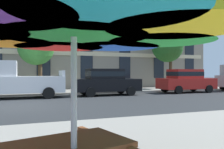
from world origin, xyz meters
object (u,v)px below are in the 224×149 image
(patio_umbrella, at_px, (74,13))
(street_tree_middle, at_px, (37,46))
(sedan_red, at_px, (186,80))
(pickup_white_midblock, at_px, (15,81))
(sedan_black, at_px, (106,81))
(street_tree_right, at_px, (168,45))

(patio_umbrella, bearing_deg, street_tree_middle, 88.81)
(sedan_red, bearing_deg, patio_umbrella, -131.15)
(pickup_white_midblock, height_order, sedan_black, pickup_white_midblock)
(street_tree_right, xyz_separation_m, patio_umbrella, (-11.54, -15.74, -1.91))
(sedan_red, bearing_deg, street_tree_middle, 166.12)
(street_tree_right, relative_size, patio_umbrella, 1.74)
(sedan_black, relative_size, sedan_red, 1.00)
(sedan_black, xyz_separation_m, sedan_red, (6.45, 0.00, 0.00))
(pickup_white_midblock, distance_m, street_tree_right, 13.24)
(sedan_red, height_order, patio_umbrella, patio_umbrella)
(sedan_black, distance_m, street_tree_right, 8.12)
(pickup_white_midblock, height_order, patio_umbrella, patio_umbrella)
(pickup_white_midblock, distance_m, street_tree_middle, 3.84)
(pickup_white_midblock, height_order, street_tree_middle, street_tree_middle)
(pickup_white_midblock, bearing_deg, sedan_black, -0.00)
(sedan_red, height_order, street_tree_right, street_tree_right)
(street_tree_middle, bearing_deg, patio_umbrella, -91.19)
(sedan_black, relative_size, patio_umbrella, 1.42)
(pickup_white_midblock, xyz_separation_m, street_tree_right, (12.55, 3.04, 2.95))
(sedan_red, height_order, street_tree_middle, street_tree_middle)
(sedan_black, bearing_deg, street_tree_middle, 148.37)
(pickup_white_midblock, xyz_separation_m, patio_umbrella, (1.01, -12.70, 1.04))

